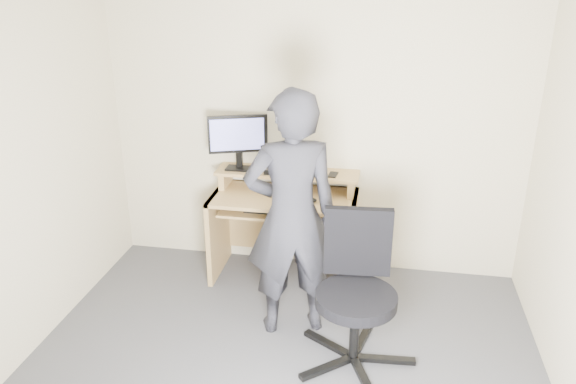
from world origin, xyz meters
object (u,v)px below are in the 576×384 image
(office_chair, at_px, (356,286))
(person, at_px, (291,216))
(monitor, at_px, (238,137))
(desk, at_px, (286,214))

(office_chair, height_order, person, person)
(monitor, height_order, office_chair, monitor)
(person, bearing_deg, office_chair, 131.43)
(office_chair, bearing_deg, monitor, 130.14)
(monitor, bearing_deg, office_chair, -65.69)
(monitor, relative_size, person, 0.26)
(desk, distance_m, office_chair, 1.25)
(desk, bearing_deg, office_chair, -57.97)
(desk, relative_size, office_chair, 1.18)
(monitor, bearing_deg, desk, -26.78)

